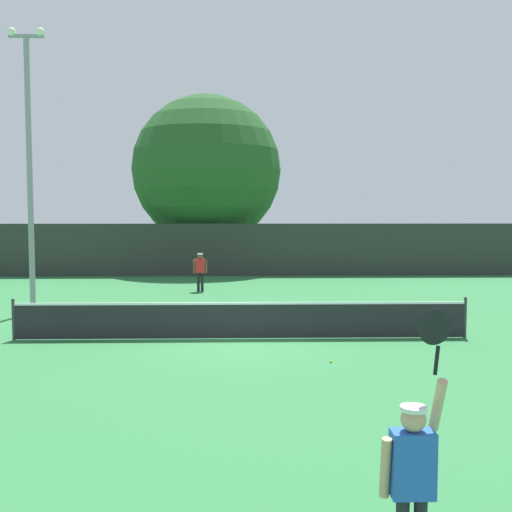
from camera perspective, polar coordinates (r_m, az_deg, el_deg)
ground_plane at (r=16.26m, az=-1.35°, el=-7.61°), size 120.00×120.00×0.00m
tennis_net at (r=16.17m, az=-1.35°, el=-5.84°), size 11.78×0.08×1.07m
perimeter_fence at (r=31.67m, az=-1.41°, el=0.57°), size 37.63×0.12×2.67m
player_serving at (r=5.95m, az=14.24°, el=-18.20°), size 0.67×0.39×2.45m
player_receiving at (r=25.64m, az=-5.14°, el=-1.14°), size 0.57×0.23×1.57m
tennis_ball at (r=13.87m, az=6.88°, el=-9.57°), size 0.07×0.07×0.07m
light_pole at (r=21.45m, az=-20.09°, el=8.76°), size 1.18×0.28×9.11m
large_tree at (r=35.32m, az=-4.55°, el=7.88°), size 8.34×8.34×9.79m
parked_car_near at (r=40.25m, az=-5.25°, el=0.53°), size 2.29×4.36×1.69m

